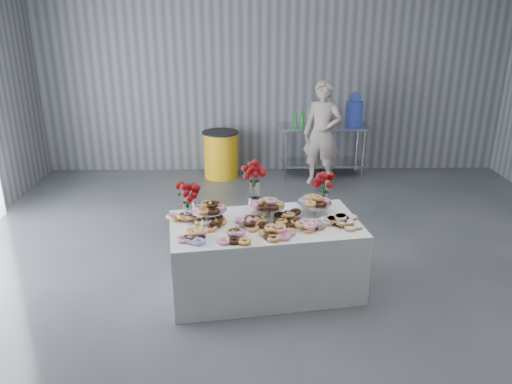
# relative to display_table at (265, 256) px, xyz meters

# --- Properties ---
(ground) EXTENTS (9.00, 9.00, 0.00)m
(ground) POSITION_rel_display_table_xyz_m (0.28, -0.44, -0.38)
(ground) COLOR #393C41
(ground) RESTS_ON ground
(room_walls) EXTENTS (8.04, 9.04, 4.02)m
(room_walls) POSITION_rel_display_table_xyz_m (0.01, -0.37, 2.26)
(room_walls) COLOR slate
(room_walls) RESTS_ON ground
(display_table) EXTENTS (2.03, 1.28, 0.75)m
(display_table) POSITION_rel_display_table_xyz_m (0.00, 0.00, 0.00)
(display_table) COLOR white
(display_table) RESTS_ON ground
(prep_table) EXTENTS (1.50, 0.60, 0.90)m
(prep_table) POSITION_rel_display_table_xyz_m (1.13, 3.66, 0.24)
(prep_table) COLOR silver
(prep_table) RESTS_ON ground
(donut_mounds) EXTENTS (1.91, 1.06, 0.09)m
(donut_mounds) POSITION_rel_display_table_xyz_m (0.00, -0.05, 0.42)
(donut_mounds) COLOR gold
(donut_mounds) RESTS_ON display_table
(cake_stand_left) EXTENTS (0.36, 0.36, 0.17)m
(cake_stand_left) POSITION_rel_display_table_xyz_m (-0.57, 0.06, 0.52)
(cake_stand_left) COLOR silver
(cake_stand_left) RESTS_ON display_table
(cake_stand_mid) EXTENTS (0.36, 0.36, 0.17)m
(cake_stand_mid) POSITION_rel_display_table_xyz_m (0.03, 0.16, 0.52)
(cake_stand_mid) COLOR silver
(cake_stand_mid) RESTS_ON display_table
(cake_stand_right) EXTENTS (0.36, 0.36, 0.17)m
(cake_stand_right) POSITION_rel_display_table_xyz_m (0.52, 0.23, 0.52)
(cake_stand_right) COLOR silver
(cake_stand_right) RESTS_ON display_table
(danish_pile) EXTENTS (0.48, 0.48, 0.11)m
(danish_pile) POSITION_rel_display_table_xyz_m (0.76, -0.03, 0.43)
(danish_pile) COLOR white
(danish_pile) RESTS_ON display_table
(bouquet_left) EXTENTS (0.26, 0.26, 0.42)m
(bouquet_left) POSITION_rel_display_table_xyz_m (-0.78, 0.13, 0.67)
(bouquet_left) COLOR white
(bouquet_left) RESTS_ON display_table
(bouquet_right) EXTENTS (0.26, 0.26, 0.42)m
(bouquet_right) POSITION_rel_display_table_xyz_m (0.65, 0.40, 0.67)
(bouquet_right) COLOR white
(bouquet_right) RESTS_ON display_table
(bouquet_center) EXTENTS (0.26, 0.26, 0.57)m
(bouquet_center) POSITION_rel_display_table_xyz_m (-0.10, 0.34, 0.75)
(bouquet_center) COLOR silver
(bouquet_center) RESTS_ON display_table
(water_jug) EXTENTS (0.28, 0.28, 0.55)m
(water_jug) POSITION_rel_display_table_xyz_m (1.63, 3.66, 0.77)
(water_jug) COLOR #4361E6
(water_jug) RESTS_ON prep_table
(drink_bottles) EXTENTS (0.54, 0.08, 0.27)m
(drink_bottles) POSITION_rel_display_table_xyz_m (0.81, 3.56, 0.66)
(drink_bottles) COLOR #268C33
(drink_bottles) RESTS_ON prep_table
(person) EXTENTS (0.73, 0.63, 1.70)m
(person) POSITION_rel_display_table_xyz_m (1.04, 3.28, 0.48)
(person) COLOR #CC8C93
(person) RESTS_ON ground
(trash_barrel) EXTENTS (0.62, 0.62, 0.80)m
(trash_barrel) POSITION_rel_display_table_xyz_m (-0.62, 3.66, 0.02)
(trash_barrel) COLOR yellow
(trash_barrel) RESTS_ON ground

